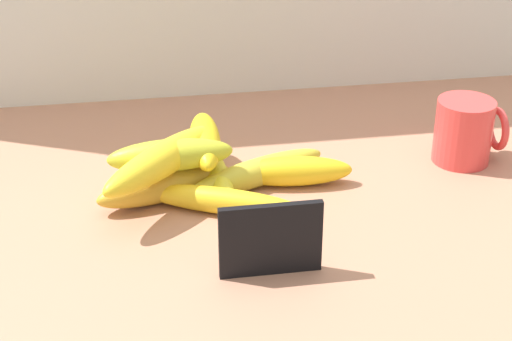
{
  "coord_description": "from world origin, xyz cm",
  "views": [
    {
      "loc": [
        -20.09,
        -83.33,
        53.86
      ],
      "look_at": [
        -5.97,
        1.79,
        8.0
      ],
      "focal_mm": 57.42,
      "sensor_mm": 36.0,
      "label": 1
    }
  ],
  "objects_px": {
    "chalkboard_sign": "(271,242)",
    "banana_3": "(292,171)",
    "coffee_mug": "(465,131)",
    "banana_2": "(258,172)",
    "banana_1": "(222,201)",
    "banana_7": "(170,155)",
    "banana_4": "(166,186)",
    "banana_6": "(163,159)",
    "banana_0": "(213,170)",
    "banana_5": "(205,141)"
  },
  "relations": [
    {
      "from": "banana_3",
      "to": "banana_6",
      "type": "relative_size",
      "value": 0.75
    },
    {
      "from": "banana_0",
      "to": "banana_7",
      "type": "relative_size",
      "value": 1.29
    },
    {
      "from": "coffee_mug",
      "to": "banana_0",
      "type": "distance_m",
      "value": 0.34
    },
    {
      "from": "chalkboard_sign",
      "to": "banana_0",
      "type": "height_order",
      "value": "chalkboard_sign"
    },
    {
      "from": "banana_2",
      "to": "banana_3",
      "type": "distance_m",
      "value": 0.04
    },
    {
      "from": "coffee_mug",
      "to": "banana_2",
      "type": "xyz_separation_m",
      "value": [
        -0.29,
        -0.02,
        -0.03
      ]
    },
    {
      "from": "banana_2",
      "to": "banana_3",
      "type": "bearing_deg",
      "value": -8.01
    },
    {
      "from": "banana_2",
      "to": "banana_4",
      "type": "relative_size",
      "value": 1.13
    },
    {
      "from": "banana_4",
      "to": "banana_0",
      "type": "bearing_deg",
      "value": 30.27
    },
    {
      "from": "coffee_mug",
      "to": "chalkboard_sign",
      "type": "bearing_deg",
      "value": -144.49
    },
    {
      "from": "banana_2",
      "to": "banana_0",
      "type": "bearing_deg",
      "value": 161.86
    },
    {
      "from": "banana_5",
      "to": "banana_7",
      "type": "distance_m",
      "value": 0.07
    },
    {
      "from": "coffee_mug",
      "to": "banana_1",
      "type": "xyz_separation_m",
      "value": [
        -0.34,
        -0.08,
        -0.03
      ]
    },
    {
      "from": "banana_0",
      "to": "banana_6",
      "type": "height_order",
      "value": "banana_6"
    },
    {
      "from": "banana_3",
      "to": "banana_6",
      "type": "xyz_separation_m",
      "value": [
        -0.16,
        -0.02,
        0.04
      ]
    },
    {
      "from": "banana_3",
      "to": "banana_6",
      "type": "height_order",
      "value": "banana_6"
    },
    {
      "from": "chalkboard_sign",
      "to": "banana_6",
      "type": "bearing_deg",
      "value": 121.1
    },
    {
      "from": "chalkboard_sign",
      "to": "coffee_mug",
      "type": "height_order",
      "value": "coffee_mug"
    },
    {
      "from": "banana_3",
      "to": "banana_7",
      "type": "relative_size",
      "value": 1.01
    },
    {
      "from": "banana_3",
      "to": "banana_4",
      "type": "distance_m",
      "value": 0.16
    },
    {
      "from": "banana_1",
      "to": "banana_7",
      "type": "height_order",
      "value": "banana_7"
    },
    {
      "from": "chalkboard_sign",
      "to": "banana_3",
      "type": "xyz_separation_m",
      "value": [
        0.06,
        0.19,
        -0.02
      ]
    },
    {
      "from": "chalkboard_sign",
      "to": "banana_2",
      "type": "distance_m",
      "value": 0.2
    },
    {
      "from": "coffee_mug",
      "to": "banana_3",
      "type": "bearing_deg",
      "value": -173.1
    },
    {
      "from": "chalkboard_sign",
      "to": "banana_5",
      "type": "xyz_separation_m",
      "value": [
        -0.04,
        0.22,
        0.02
      ]
    },
    {
      "from": "banana_3",
      "to": "banana_6",
      "type": "bearing_deg",
      "value": -172.71
    },
    {
      "from": "banana_2",
      "to": "banana_7",
      "type": "height_order",
      "value": "banana_7"
    },
    {
      "from": "banana_4",
      "to": "banana_5",
      "type": "height_order",
      "value": "banana_5"
    },
    {
      "from": "banana_3",
      "to": "banana_4",
      "type": "relative_size",
      "value": 0.88
    },
    {
      "from": "banana_0",
      "to": "banana_1",
      "type": "distance_m",
      "value": 0.08
    },
    {
      "from": "coffee_mug",
      "to": "banana_5",
      "type": "height_order",
      "value": "coffee_mug"
    },
    {
      "from": "banana_5",
      "to": "banana_7",
      "type": "relative_size",
      "value": 0.99
    },
    {
      "from": "banana_1",
      "to": "banana_4",
      "type": "relative_size",
      "value": 1.17
    },
    {
      "from": "coffee_mug",
      "to": "banana_5",
      "type": "distance_m",
      "value": 0.35
    },
    {
      "from": "banana_1",
      "to": "banana_5",
      "type": "distance_m",
      "value": 0.1
    },
    {
      "from": "banana_5",
      "to": "banana_3",
      "type": "bearing_deg",
      "value": -18.56
    },
    {
      "from": "banana_1",
      "to": "banana_6",
      "type": "bearing_deg",
      "value": 152.56
    },
    {
      "from": "coffee_mug",
      "to": "banana_2",
      "type": "bearing_deg",
      "value": -175.33
    },
    {
      "from": "banana_2",
      "to": "chalkboard_sign",
      "type": "bearing_deg",
      "value": -95.53
    },
    {
      "from": "banana_7",
      "to": "banana_6",
      "type": "bearing_deg",
      "value": -131.04
    },
    {
      "from": "banana_0",
      "to": "coffee_mug",
      "type": "bearing_deg",
      "value": 0.88
    },
    {
      "from": "banana_1",
      "to": "banana_4",
      "type": "height_order",
      "value": "banana_4"
    },
    {
      "from": "coffee_mug",
      "to": "banana_0",
      "type": "xyz_separation_m",
      "value": [
        -0.34,
        -0.01,
        -0.03
      ]
    },
    {
      "from": "coffee_mug",
      "to": "banana_4",
      "type": "height_order",
      "value": "coffee_mug"
    },
    {
      "from": "banana_3",
      "to": "banana_2",
      "type": "bearing_deg",
      "value": 171.99
    },
    {
      "from": "chalkboard_sign",
      "to": "banana_3",
      "type": "bearing_deg",
      "value": 71.85
    },
    {
      "from": "banana_0",
      "to": "banana_4",
      "type": "distance_m",
      "value": 0.07
    },
    {
      "from": "chalkboard_sign",
      "to": "banana_6",
      "type": "distance_m",
      "value": 0.2
    },
    {
      "from": "chalkboard_sign",
      "to": "coffee_mug",
      "type": "xyz_separation_m",
      "value": [
        0.3,
        0.22,
        0.0
      ]
    },
    {
      "from": "banana_7",
      "to": "banana_3",
      "type": "bearing_deg",
      "value": 3.79
    }
  ]
}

